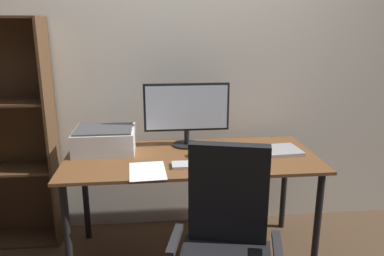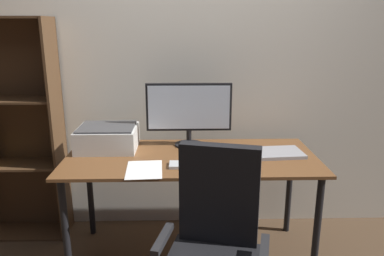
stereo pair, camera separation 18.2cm
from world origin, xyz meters
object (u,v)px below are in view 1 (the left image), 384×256
(printer, at_px, (105,139))
(bookshelf, at_px, (2,137))
(desk, at_px, (191,167))
(monitor, at_px, (187,110))
(coffee_mug, at_px, (205,150))
(laptop, at_px, (276,151))
(keyboard, at_px, (196,165))
(mouse, at_px, (228,162))

(printer, height_order, bookshelf, bookshelf)
(desk, bearing_deg, monitor, 92.67)
(printer, bearing_deg, desk, -16.16)
(coffee_mug, bearing_deg, laptop, 4.34)
(monitor, height_order, laptop, monitor)
(desk, xyz_separation_m, bookshelf, (-1.32, 0.36, 0.14))
(monitor, height_order, keyboard, monitor)
(keyboard, height_order, printer, printer)
(printer, bearing_deg, bookshelf, 165.07)
(laptop, distance_m, bookshelf, 1.92)
(desk, height_order, laptop, laptop)
(coffee_mug, bearing_deg, bookshelf, 164.63)
(desk, bearing_deg, printer, 163.84)
(printer, distance_m, bookshelf, 0.77)
(monitor, xyz_separation_m, keyboard, (0.02, -0.41, -0.25))
(keyboard, xyz_separation_m, laptop, (0.57, 0.20, 0.00))
(coffee_mug, height_order, laptop, coffee_mug)
(monitor, relative_size, mouse, 6.18)
(keyboard, bearing_deg, desk, 93.02)
(mouse, height_order, coffee_mug, coffee_mug)
(laptop, relative_size, printer, 0.80)
(coffee_mug, bearing_deg, printer, 164.13)
(mouse, xyz_separation_m, bookshelf, (-1.52, 0.54, 0.04))
(desk, relative_size, coffee_mug, 16.99)
(desk, height_order, bookshelf, bookshelf)
(mouse, height_order, laptop, mouse)
(monitor, xyz_separation_m, printer, (-0.56, -0.06, -0.18))
(printer, bearing_deg, laptop, -7.42)
(desk, relative_size, mouse, 17.05)
(coffee_mug, xyz_separation_m, laptop, (0.49, 0.04, -0.03))
(coffee_mug, xyz_separation_m, printer, (-0.66, 0.19, 0.04))
(keyboard, relative_size, mouse, 3.02)
(coffee_mug, distance_m, laptop, 0.49)
(desk, distance_m, laptop, 0.58)
(monitor, distance_m, laptop, 0.67)
(monitor, distance_m, keyboard, 0.48)
(printer, xyz_separation_m, bookshelf, (-0.74, 0.20, -0.02))
(monitor, bearing_deg, mouse, -61.16)
(desk, height_order, printer, printer)
(monitor, bearing_deg, keyboard, -87.44)
(keyboard, bearing_deg, laptop, 19.91)
(laptop, bearing_deg, desk, 177.03)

